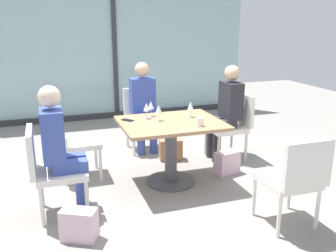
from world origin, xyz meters
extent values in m
plane|color=gray|center=(0.00, 0.00, 0.00)|extent=(12.00, 12.00, 0.00)
cube|color=#96B7BC|center=(0.00, 3.20, 1.35)|extent=(5.20, 0.03, 2.70)
cube|color=#2D2D33|center=(0.00, 3.17, 1.35)|extent=(0.08, 0.06, 2.70)
cube|color=#2D2D33|center=(0.00, 3.17, 0.05)|extent=(5.20, 0.10, 0.10)
cube|color=#997551|center=(0.00, 0.00, 0.71)|extent=(1.12, 0.90, 0.04)
cylinder|color=#4C4C51|center=(0.00, 0.00, 0.35)|extent=(0.14, 0.14, 0.69)
cylinder|color=#4C4C51|center=(0.00, 0.00, 0.01)|extent=(0.56, 0.56, 0.02)
cube|color=silver|center=(0.00, 1.17, 0.42)|extent=(0.46, 0.46, 0.06)
cube|color=silver|center=(0.00, 1.42, 0.66)|extent=(0.46, 0.05, 0.42)
cylinder|color=silver|center=(-0.20, 0.97, 0.20)|extent=(0.04, 0.04, 0.39)
cylinder|color=silver|center=(0.20, 0.97, 0.20)|extent=(0.04, 0.04, 0.39)
cylinder|color=silver|center=(-0.20, 1.37, 0.20)|extent=(0.04, 0.04, 0.39)
cylinder|color=silver|center=(0.20, 1.37, 0.20)|extent=(0.04, 0.04, 0.39)
cube|color=silver|center=(-1.22, -0.34, 0.42)|extent=(0.46, 0.46, 0.06)
cube|color=silver|center=(-1.47, -0.34, 0.66)|extent=(0.05, 0.46, 0.42)
cylinder|color=silver|center=(-1.02, -0.54, 0.20)|extent=(0.04, 0.04, 0.39)
cylinder|color=silver|center=(-1.02, -0.14, 0.20)|extent=(0.04, 0.04, 0.39)
cylinder|color=silver|center=(-1.42, -0.54, 0.20)|extent=(0.04, 0.04, 0.39)
cylinder|color=silver|center=(-1.42, -0.14, 0.20)|extent=(0.04, 0.04, 0.39)
cube|color=silver|center=(0.96, 0.50, 0.42)|extent=(0.46, 0.46, 0.06)
cube|color=silver|center=(1.21, 0.50, 0.66)|extent=(0.05, 0.46, 0.42)
cylinder|color=silver|center=(0.76, 0.70, 0.20)|extent=(0.04, 0.04, 0.39)
cylinder|color=silver|center=(0.76, 0.30, 0.20)|extent=(0.04, 0.04, 0.39)
cylinder|color=silver|center=(1.16, 0.70, 0.20)|extent=(0.04, 0.04, 0.39)
cylinder|color=silver|center=(1.16, 0.30, 0.20)|extent=(0.04, 0.04, 0.39)
cube|color=silver|center=(-0.96, 0.50, 0.42)|extent=(0.46, 0.46, 0.06)
cube|color=silver|center=(-1.21, 0.50, 0.66)|extent=(0.05, 0.46, 0.42)
cylinder|color=silver|center=(-0.76, 0.30, 0.20)|extent=(0.04, 0.04, 0.39)
cylinder|color=silver|center=(-0.76, 0.70, 0.20)|extent=(0.04, 0.04, 0.39)
cylinder|color=silver|center=(-1.16, 0.30, 0.20)|extent=(0.04, 0.04, 0.39)
cylinder|color=silver|center=(-1.16, 0.70, 0.20)|extent=(0.04, 0.04, 0.39)
cube|color=silver|center=(0.70, -1.17, 0.42)|extent=(0.46, 0.46, 0.06)
cube|color=silver|center=(0.70, -1.42, 0.66)|extent=(0.46, 0.05, 0.42)
cylinder|color=silver|center=(0.90, -0.97, 0.20)|extent=(0.04, 0.04, 0.39)
cylinder|color=silver|center=(0.50, -0.97, 0.20)|extent=(0.04, 0.04, 0.39)
cylinder|color=silver|center=(0.90, -1.37, 0.20)|extent=(0.04, 0.04, 0.39)
cylinder|color=silver|center=(0.50, -1.37, 0.20)|extent=(0.04, 0.04, 0.39)
cylinder|color=#384C9E|center=(-0.09, 1.00, 0.23)|extent=(0.11, 0.11, 0.45)
cube|color=#384C9E|center=(-0.09, 1.09, 0.51)|extent=(0.13, 0.32, 0.11)
cylinder|color=#384C9E|center=(0.09, 1.00, 0.23)|extent=(0.11, 0.11, 0.45)
cube|color=#384C9E|center=(0.09, 1.09, 0.51)|extent=(0.13, 0.32, 0.11)
cube|color=#384C9E|center=(0.00, 1.22, 0.80)|extent=(0.34, 0.20, 0.48)
sphere|color=#D8AD8C|center=(0.00, 1.22, 1.16)|extent=(0.20, 0.20, 0.20)
cylinder|color=#384C9E|center=(-1.04, -0.43, 0.23)|extent=(0.11, 0.11, 0.45)
cube|color=#384C9E|center=(-1.14, -0.43, 0.51)|extent=(0.32, 0.13, 0.11)
cylinder|color=#384C9E|center=(-1.04, -0.25, 0.23)|extent=(0.11, 0.11, 0.45)
cube|color=#384C9E|center=(-1.14, -0.25, 0.51)|extent=(0.32, 0.13, 0.11)
cube|color=#384C9E|center=(-1.27, -0.34, 0.80)|extent=(0.20, 0.34, 0.48)
sphere|color=beige|center=(-1.27, -0.34, 1.16)|extent=(0.20, 0.20, 0.20)
cylinder|color=#28282D|center=(0.78, 0.59, 0.23)|extent=(0.11, 0.11, 0.45)
cube|color=#28282D|center=(0.88, 0.59, 0.51)|extent=(0.32, 0.13, 0.11)
cylinder|color=#28282D|center=(0.78, 0.41, 0.23)|extent=(0.11, 0.11, 0.45)
cube|color=#28282D|center=(0.88, 0.41, 0.51)|extent=(0.32, 0.13, 0.11)
cube|color=#28282D|center=(1.01, 0.50, 0.80)|extent=(0.20, 0.34, 0.48)
sphere|color=#D8AD8C|center=(1.01, 0.50, 1.16)|extent=(0.20, 0.20, 0.20)
cylinder|color=silver|center=(0.28, 0.11, 0.73)|extent=(0.06, 0.06, 0.00)
cylinder|color=silver|center=(0.28, 0.11, 0.78)|extent=(0.01, 0.01, 0.08)
cone|color=silver|center=(0.28, 0.11, 0.87)|extent=(0.07, 0.07, 0.09)
cylinder|color=silver|center=(-0.14, 0.29, 0.73)|extent=(0.06, 0.06, 0.00)
cylinder|color=silver|center=(-0.14, 0.29, 0.78)|extent=(0.01, 0.01, 0.08)
cone|color=silver|center=(-0.14, 0.29, 0.87)|extent=(0.07, 0.07, 0.09)
cylinder|color=silver|center=(-0.12, 0.08, 0.73)|extent=(0.06, 0.06, 0.00)
cylinder|color=silver|center=(-0.12, 0.08, 0.78)|extent=(0.01, 0.01, 0.08)
cone|color=silver|center=(-0.12, 0.08, 0.87)|extent=(0.07, 0.07, 0.09)
cylinder|color=silver|center=(-0.22, 0.21, 0.73)|extent=(0.06, 0.06, 0.00)
cylinder|color=silver|center=(-0.22, 0.21, 0.78)|extent=(0.01, 0.01, 0.08)
cone|color=silver|center=(-0.22, 0.21, 0.87)|extent=(0.07, 0.07, 0.09)
cylinder|color=white|center=(0.23, -0.27, 0.78)|extent=(0.08, 0.08, 0.09)
cube|color=black|center=(-0.45, 0.20, 0.73)|extent=(0.14, 0.16, 0.01)
cube|color=#A3704C|center=(0.24, 0.68, 0.14)|extent=(0.32, 0.21, 0.28)
cube|color=beige|center=(-1.12, -0.86, 0.14)|extent=(0.34, 0.28, 0.28)
cube|color=beige|center=(0.74, 0.02, 0.14)|extent=(0.33, 0.23, 0.28)
camera|label=1|loc=(-1.30, -3.73, 1.81)|focal=39.35mm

